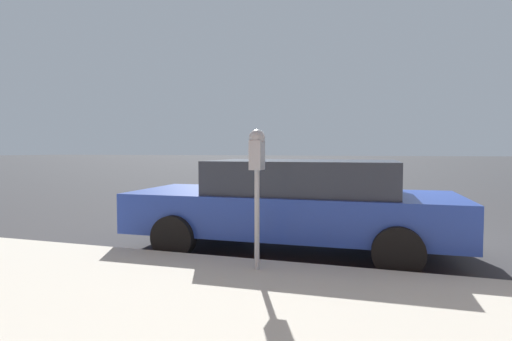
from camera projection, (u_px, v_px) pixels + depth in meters
ground_plane at (349, 241)px, 6.93m from camera, size 220.00×220.00×0.00m
parking_meter at (257, 163)px, 4.62m from camera, size 0.21×0.19×1.64m
car_blue at (294, 203)px, 6.16m from camera, size 2.15×4.96×1.41m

